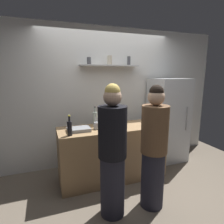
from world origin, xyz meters
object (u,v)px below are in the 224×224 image
(refrigerator, at_px, (168,120))
(person_blonde, at_px, (112,154))
(wine_bottle_pale_glass, at_px, (95,119))
(wine_bottle_amber_glass, at_px, (150,122))
(wine_bottle_dark_glass, at_px, (70,128))
(baking_pan, at_px, (79,129))
(utensil_holder, at_px, (97,125))
(water_bottle_plastic, at_px, (106,119))
(person_brown_jacket, at_px, (154,149))

(refrigerator, bearing_deg, person_blonde, -145.03)
(person_blonde, bearing_deg, wine_bottle_pale_glass, -48.29)
(wine_bottle_amber_glass, xyz_separation_m, person_blonde, (-0.84, -0.55, -0.19))
(wine_bottle_pale_glass, relative_size, wine_bottle_dark_glass, 1.13)
(baking_pan, bearing_deg, utensil_holder, 4.19)
(wine_bottle_amber_glass, distance_m, person_blonde, 1.02)
(wine_bottle_dark_glass, height_order, water_bottle_plastic, wine_bottle_dark_glass)
(refrigerator, distance_m, person_brown_jacket, 1.57)
(refrigerator, bearing_deg, baking_pan, -169.57)
(person_blonde, bearing_deg, baking_pan, -26.92)
(baking_pan, relative_size, person_brown_jacket, 0.21)
(wine_bottle_dark_glass, xyz_separation_m, water_bottle_plastic, (0.65, 0.34, 0.00))
(wine_bottle_pale_glass, height_order, person_blonde, person_blonde)
(utensil_holder, relative_size, wine_bottle_amber_glass, 0.76)
(utensil_holder, relative_size, water_bottle_plastic, 0.82)
(wine_bottle_pale_glass, xyz_separation_m, wine_bottle_dark_glass, (-0.47, -0.36, -0.01))
(wine_bottle_pale_glass, distance_m, wine_bottle_dark_glass, 0.59)
(baking_pan, distance_m, utensil_holder, 0.30)
(refrigerator, distance_m, wine_bottle_amber_glass, 0.97)
(wine_bottle_dark_glass, bearing_deg, utensil_holder, 22.94)
(baking_pan, bearing_deg, wine_bottle_pale_glass, 31.52)
(refrigerator, bearing_deg, wine_bottle_pale_glass, -174.38)
(refrigerator, height_order, person_brown_jacket, refrigerator)
(baking_pan, xyz_separation_m, person_blonde, (0.26, -0.78, -0.11))
(refrigerator, height_order, baking_pan, refrigerator)
(baking_pan, distance_m, water_bottle_plastic, 0.53)
(utensil_holder, bearing_deg, refrigerator, 11.59)
(wine_bottle_dark_glass, height_order, person_brown_jacket, person_brown_jacket)
(refrigerator, distance_m, wine_bottle_pale_glass, 1.57)
(wine_bottle_pale_glass, bearing_deg, wine_bottle_amber_glass, -28.17)
(person_blonde, distance_m, person_brown_jacket, 0.55)
(baking_pan, relative_size, utensil_holder, 1.59)
(refrigerator, height_order, person_blonde, refrigerator)
(wine_bottle_amber_glass, xyz_separation_m, person_brown_jacket, (-0.29, -0.58, -0.20))
(baking_pan, height_order, wine_bottle_dark_glass, wine_bottle_dark_glass)
(wine_bottle_amber_glass, bearing_deg, refrigerator, 36.71)
(refrigerator, relative_size, wine_bottle_amber_glass, 5.88)
(utensil_holder, relative_size, wine_bottle_dark_glass, 0.73)
(person_brown_jacket, bearing_deg, wine_bottle_dark_glass, -167.72)
(wine_bottle_amber_glass, height_order, wine_bottle_dark_glass, wine_bottle_dark_glass)
(baking_pan, relative_size, wine_bottle_pale_glass, 1.03)
(refrigerator, relative_size, wine_bottle_dark_glass, 5.67)
(utensil_holder, height_order, person_blonde, person_blonde)
(water_bottle_plastic, bearing_deg, utensil_holder, -142.39)
(water_bottle_plastic, xyz_separation_m, person_brown_jacket, (0.31, -0.99, -0.21))
(utensil_holder, bearing_deg, baking_pan, -175.81)
(baking_pan, height_order, utensil_holder, utensil_holder)
(water_bottle_plastic, bearing_deg, person_blonde, -104.01)
(utensil_holder, bearing_deg, water_bottle_plastic, 37.61)
(utensil_holder, distance_m, wine_bottle_dark_glass, 0.50)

